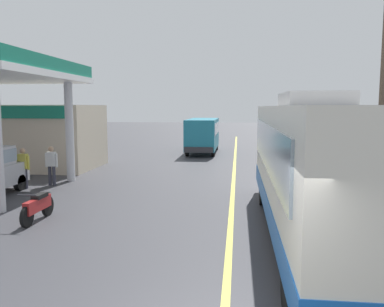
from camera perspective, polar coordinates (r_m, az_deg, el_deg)
The scene contains 9 objects.
ground at distance 24.59m, azimuth 6.18°, elevation -1.04°, with size 120.00×120.00×0.00m, color #38383D.
lane_divider_stripe at distance 19.65m, azimuth 6.05°, elevation -2.99°, with size 0.16×50.00×0.01m, color #D8CC4C.
coach_bus_main at distance 10.37m, azimuth 17.72°, elevation -2.39°, with size 2.60×11.04×3.69m.
gas_station_roadside at distance 21.47m, azimuth -24.71°, elevation 4.30°, with size 9.10×11.95×5.10m.
minibus_opposing_lane at distance 28.55m, azimuth 1.57°, elevation 3.04°, with size 2.04×6.13×2.44m.
motorcycle_parked_forecourt at distance 12.41m, azimuth -21.29°, elevation -7.08°, with size 0.55×1.80×0.92m.
pedestrian_near_pump at distance 17.42m, azimuth -23.10°, elevation -1.65°, with size 0.55×0.22×1.66m.
pedestrian_by_shop at distance 17.71m, azimuth -19.56°, elevation -1.37°, with size 0.55×0.22×1.66m.
utility_pole_roadside at distance 17.54m, azimuth 25.83°, elevation 10.49°, with size 1.80×0.24×8.95m.
Camera 1 is at (0.17, -4.37, 3.30)m, focal length 37.10 mm.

